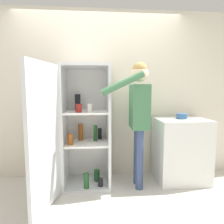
% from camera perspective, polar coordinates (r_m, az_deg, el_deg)
% --- Properties ---
extents(ground_plane, '(12.00, 12.00, 0.00)m').
position_cam_1_polar(ground_plane, '(2.53, -2.93, -25.89)').
color(ground_plane, beige).
extents(wall_back, '(7.00, 0.06, 2.55)m').
position_cam_1_polar(wall_back, '(3.12, -3.71, 4.97)').
color(wall_back, beige).
rests_on(wall_back, ground_plane).
extents(refrigerator, '(0.87, 1.20, 1.68)m').
position_cam_1_polar(refrigerator, '(2.75, -9.48, -4.59)').
color(refrigerator, silver).
rests_on(refrigerator, ground_plane).
extents(person, '(0.64, 0.53, 1.71)m').
position_cam_1_polar(person, '(2.72, 7.58, 1.22)').
color(person, '#384770').
rests_on(person, ground_plane).
extents(counter, '(0.73, 0.58, 0.93)m').
position_cam_1_polar(counter, '(3.18, 19.03, -10.18)').
color(counter, white).
rests_on(counter, ground_plane).
extents(bowl, '(0.16, 0.16, 0.08)m').
position_cam_1_polar(bowl, '(3.10, 19.33, -1.13)').
color(bowl, '#335B8E').
rests_on(bowl, counter).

